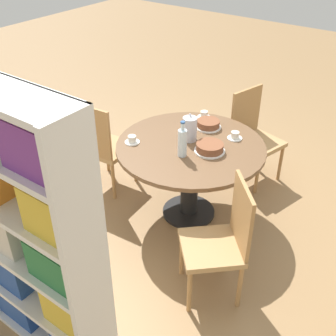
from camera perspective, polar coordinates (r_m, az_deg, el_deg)
ground_plane at (r=4.00m, az=2.79°, el=-6.05°), size 14.00×14.00×0.00m
dining_table at (r=3.66m, az=3.04°, el=1.10°), size 1.27×1.27×0.74m
chair_a at (r=4.11m, az=-8.72°, el=3.06°), size 0.45×0.45×0.94m
chair_b at (r=3.02m, az=7.23°, el=-9.64°), size 0.59×0.59×0.94m
chair_c at (r=4.33m, az=11.49°, el=4.43°), size 0.51×0.51×0.94m
bookshelf at (r=2.54m, az=-17.92°, el=-8.81°), size 0.97×0.28×1.81m
coffee_pot at (r=3.60m, az=2.96°, el=5.42°), size 0.12×0.12×0.25m
water_bottle at (r=3.36m, az=1.96°, el=3.54°), size 0.07×0.07×0.31m
cake_main at (r=3.48m, az=5.70°, el=2.76°), size 0.26×0.26×0.07m
cake_second at (r=3.85m, az=5.48°, el=5.92°), size 0.24×0.24×0.07m
cup_a at (r=3.61m, az=-4.87°, el=3.82°), size 0.13×0.13×0.06m
cup_b at (r=3.70m, az=9.05°, el=4.31°), size 0.13×0.13×0.06m
cup_c at (r=4.03m, az=4.91°, el=7.16°), size 0.13×0.13×0.06m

